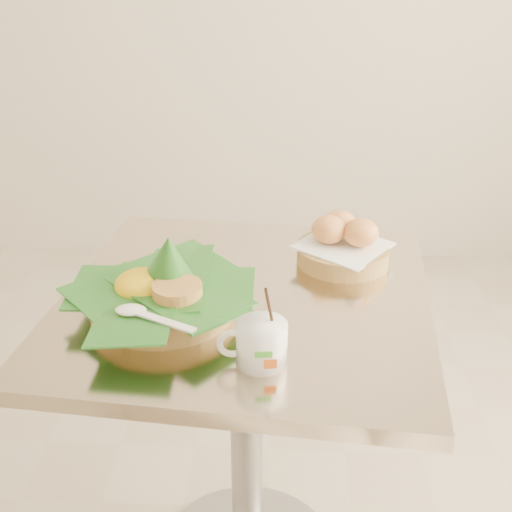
{
  "coord_description": "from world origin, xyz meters",
  "views": [
    {
      "loc": [
        0.25,
        -1.02,
        1.36
      ],
      "look_at": [
        0.2,
        0.09,
        0.82
      ],
      "focal_mm": 45.0,
      "sensor_mm": 36.0,
      "label": 1
    }
  ],
  "objects_px": {
    "rice_basket": "(162,289)",
    "coffee_mug": "(260,342)",
    "bread_basket": "(343,244)",
    "cafe_table": "(246,387)"
  },
  "relations": [
    {
      "from": "rice_basket",
      "to": "coffee_mug",
      "type": "bearing_deg",
      "value": -39.79
    },
    {
      "from": "bread_basket",
      "to": "rice_basket",
      "type": "bearing_deg",
      "value": -147.31
    },
    {
      "from": "rice_basket",
      "to": "coffee_mug",
      "type": "distance_m",
      "value": 0.24
    },
    {
      "from": "rice_basket",
      "to": "bread_basket",
      "type": "xyz_separation_m",
      "value": [
        0.34,
        0.22,
        -0.0
      ]
    },
    {
      "from": "cafe_table",
      "to": "rice_basket",
      "type": "bearing_deg",
      "value": -155.89
    },
    {
      "from": "rice_basket",
      "to": "coffee_mug",
      "type": "height_order",
      "value": "rice_basket"
    },
    {
      "from": "cafe_table",
      "to": "coffee_mug",
      "type": "bearing_deg",
      "value": -80.38
    },
    {
      "from": "cafe_table",
      "to": "rice_basket",
      "type": "relative_size",
      "value": 2.3
    },
    {
      "from": "cafe_table",
      "to": "coffee_mug",
      "type": "xyz_separation_m",
      "value": [
        0.04,
        -0.22,
        0.26
      ]
    },
    {
      "from": "coffee_mug",
      "to": "bread_basket",
      "type": "bearing_deg",
      "value": 66.92
    }
  ]
}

